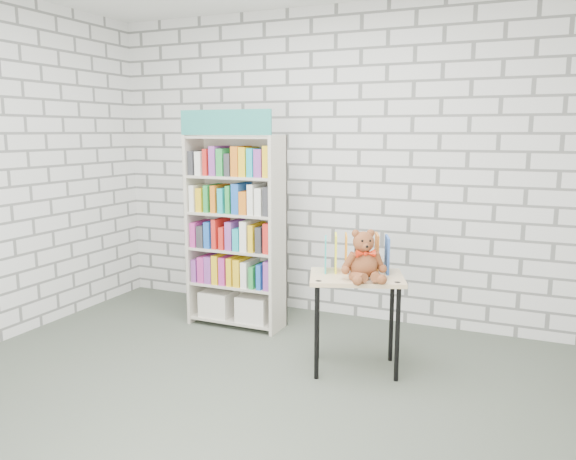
% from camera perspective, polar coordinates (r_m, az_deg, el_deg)
% --- Properties ---
extents(ground, '(4.50, 4.50, 0.00)m').
position_cam_1_polar(ground, '(3.73, -6.06, -17.26)').
color(ground, '#464E42').
rests_on(ground, ground).
extents(room_shell, '(4.52, 4.02, 2.81)m').
position_cam_1_polar(room_shell, '(3.32, -6.63, 11.30)').
color(room_shell, silver).
rests_on(room_shell, ground).
extents(bookshelf, '(0.84, 0.33, 1.88)m').
position_cam_1_polar(bookshelf, '(4.90, -5.30, 0.00)').
color(bookshelf, beige).
rests_on(bookshelf, ground).
extents(display_table, '(0.77, 0.64, 0.70)m').
position_cam_1_polar(display_table, '(4.03, 6.95, -5.96)').
color(display_table, '#D6B180').
rests_on(display_table, ground).
extents(table_books, '(0.50, 0.34, 0.27)m').
position_cam_1_polar(table_books, '(4.07, 6.94, -2.38)').
color(table_books, '#28ADA5').
rests_on(table_books, display_table).
extents(teddy_bear, '(0.33, 0.32, 0.34)m').
position_cam_1_polar(teddy_bear, '(3.87, 7.71, -3.01)').
color(teddy_bear, brown).
rests_on(teddy_bear, display_table).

